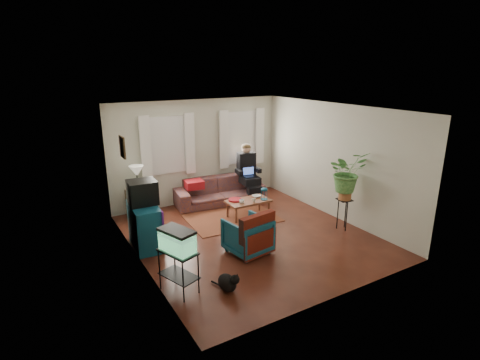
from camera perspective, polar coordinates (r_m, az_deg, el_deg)
floor at (r=7.84m, az=1.50°, el=-8.46°), size 4.50×5.00×0.01m
ceiling at (r=7.13m, az=1.66°, el=10.80°), size 4.50×5.00×0.01m
wall_back at (r=9.52m, az=-6.43°, el=4.31°), size 4.50×0.01×2.60m
wall_front at (r=5.54m, az=15.46°, el=-5.52°), size 4.50×0.01×2.60m
wall_left at (r=6.52m, az=-15.46°, el=-2.10°), size 0.01×5.00×2.60m
wall_right at (r=8.74m, az=14.20°, el=2.76°), size 0.01×5.00×2.60m
window_left at (r=9.17m, az=-11.01°, el=5.21°), size 1.08×0.04×1.38m
window_right at (r=10.02m, az=0.14°, el=6.50°), size 1.08×0.04×1.38m
curtains_left at (r=9.09m, az=-10.84°, el=5.13°), size 1.36×0.06×1.50m
curtains_right at (r=9.95m, az=0.37°, el=6.43°), size 1.36×0.06×1.50m
picture_frame at (r=7.17m, az=-17.42°, el=4.81°), size 0.04×0.32×0.40m
area_rug at (r=8.76m, az=-1.53°, el=-5.59°), size 2.09×1.71×0.01m
sofa at (r=9.50m, az=-3.24°, el=-1.03°), size 2.33×1.16×0.87m
seated_person at (r=9.73m, az=1.21°, el=0.83°), size 0.64×0.75×1.33m
side_table at (r=9.03m, az=-15.12°, el=-3.38°), size 0.55×0.55×0.64m
table_lamp at (r=8.85m, az=-15.41°, el=0.23°), size 0.42×0.42×0.58m
dresser at (r=7.45m, az=-14.28°, el=-6.81°), size 0.53×0.98×0.85m
crt_tv at (r=7.31m, az=-14.67°, el=-1.81°), size 0.55×0.51×0.45m
aquarium_stand at (r=5.98m, az=-9.32°, el=-13.57°), size 0.53×0.70×0.69m
aquarium at (r=5.73m, az=-9.57°, el=-9.03°), size 0.48×0.63×0.36m
black_cat at (r=6.01m, az=-1.97°, el=-15.14°), size 0.37×0.46×0.33m
armchair at (r=7.03m, az=1.15°, el=-8.19°), size 0.82×0.78×0.75m
serape_throw at (r=6.77m, az=2.75°, el=-7.79°), size 0.77×0.28×0.62m
coffee_table at (r=8.68m, az=1.27°, el=-4.38°), size 1.00×0.56×0.41m
cup_a at (r=8.42m, az=0.27°, el=-3.27°), size 0.11×0.11×0.09m
cup_b at (r=8.49m, az=2.11°, el=-3.11°), size 0.09×0.09×0.09m
bowl at (r=8.81m, az=2.50°, el=-2.48°), size 0.20×0.20×0.05m
snack_tray at (r=8.59m, az=-0.74°, el=-3.03°), size 0.31×0.31×0.04m
birdcage at (r=8.63m, az=3.71°, el=-2.08°), size 0.17×0.17×0.29m
plant_stand at (r=8.31m, az=15.45°, el=-5.04°), size 0.33×0.33×0.68m
potted_plant at (r=8.05m, az=15.90°, el=0.31°), size 0.87×0.79×0.86m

